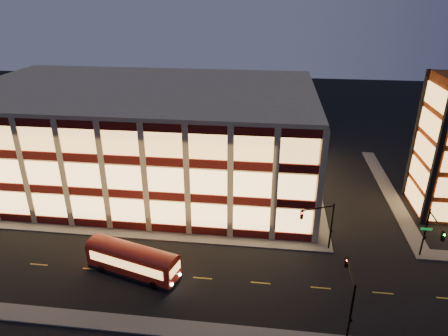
# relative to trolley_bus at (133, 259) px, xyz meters

# --- Properties ---
(ground) EXTENTS (200.00, 200.00, 0.00)m
(ground) POSITION_rel_trolley_bus_xyz_m (-2.76, 6.17, -1.88)
(ground) COLOR black
(ground) RESTS_ON ground
(sidewalk_office_south) EXTENTS (54.00, 2.00, 0.15)m
(sidewalk_office_south) POSITION_rel_trolley_bus_xyz_m (-5.76, 7.17, -1.81)
(sidewalk_office_south) COLOR #514F4C
(sidewalk_office_south) RESTS_ON ground
(sidewalk_office_east) EXTENTS (2.00, 30.00, 0.15)m
(sidewalk_office_east) POSITION_rel_trolley_bus_xyz_m (20.24, 23.17, -1.81)
(sidewalk_office_east) COLOR #514F4C
(sidewalk_office_east) RESTS_ON ground
(sidewalk_tower_west) EXTENTS (2.00, 30.00, 0.15)m
(sidewalk_tower_west) POSITION_rel_trolley_bus_xyz_m (31.24, 23.17, -1.81)
(sidewalk_tower_west) COLOR #514F4C
(sidewalk_tower_west) RESTS_ON ground
(sidewalk_near) EXTENTS (100.00, 2.00, 0.15)m
(sidewalk_near) POSITION_rel_trolley_bus_xyz_m (-2.76, -6.83, -1.81)
(sidewalk_near) COLOR #514F4C
(sidewalk_near) RESTS_ON ground
(office_building) EXTENTS (50.45, 30.45, 14.50)m
(office_building) POSITION_rel_trolley_bus_xyz_m (-5.68, 23.09, 5.37)
(office_building) COLOR tan
(office_building) RESTS_ON ground
(traffic_signal_far) EXTENTS (3.79, 1.87, 6.00)m
(traffic_signal_far) POSITION_rel_trolley_bus_xyz_m (19.45, 6.41, 2.23)
(traffic_signal_far) COLOR black
(traffic_signal_far) RESTS_ON ground
(traffic_signal_right) EXTENTS (1.20, 4.37, 6.00)m
(traffic_signal_right) POSITION_rel_trolley_bus_xyz_m (30.74, 5.55, 2.22)
(traffic_signal_right) COLOR black
(traffic_signal_right) RESTS_ON ground
(traffic_signal_near) EXTENTS (0.32, 4.45, 6.00)m
(traffic_signal_near) POSITION_rel_trolley_bus_xyz_m (20.74, -4.86, 2.25)
(traffic_signal_near) COLOR black
(traffic_signal_near) RESTS_ON ground
(trolley_bus) EXTENTS (10.32, 5.21, 3.39)m
(trolley_bus) POSITION_rel_trolley_bus_xyz_m (0.00, 0.00, 0.00)
(trolley_bus) COLOR #931308
(trolley_bus) RESTS_ON ground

